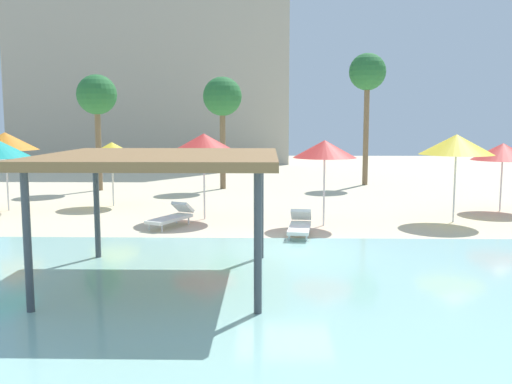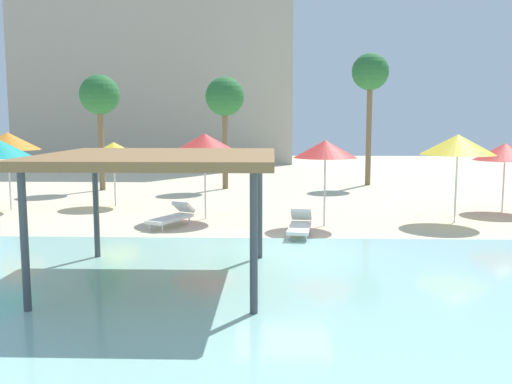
# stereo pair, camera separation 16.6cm
# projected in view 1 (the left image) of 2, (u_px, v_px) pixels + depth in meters

# --- Properties ---
(ground_plane) EXTENTS (80.00, 80.00, 0.00)m
(ground_plane) POSITION_uv_depth(u_px,v_px,m) (284.00, 252.00, 14.65)
(ground_plane) COLOR beige
(lagoon_water) EXTENTS (44.00, 13.50, 0.04)m
(lagoon_water) POSITION_uv_depth(u_px,v_px,m) (293.00, 323.00, 9.44)
(lagoon_water) COLOR #99D1C6
(lagoon_water) RESTS_ON ground
(shade_pavilion) EXTENTS (4.69, 4.69, 2.70)m
(shade_pavilion) POSITION_uv_depth(u_px,v_px,m) (162.00, 161.00, 11.56)
(shade_pavilion) COLOR #42474C
(shade_pavilion) RESTS_ON ground
(beach_umbrella_yellow_1) EXTENTS (2.05, 2.05, 2.53)m
(beach_umbrella_yellow_1) POSITION_uv_depth(u_px,v_px,m) (112.00, 149.00, 22.17)
(beach_umbrella_yellow_1) COLOR silver
(beach_umbrella_yellow_1) RESTS_ON ground
(beach_umbrella_red_3) EXTENTS (2.03, 2.03, 2.75)m
(beach_umbrella_red_3) POSITION_uv_depth(u_px,v_px,m) (325.00, 149.00, 17.97)
(beach_umbrella_red_3) COLOR silver
(beach_umbrella_red_3) RESTS_ON ground
(beach_umbrella_yellow_4) EXTENTS (2.41, 2.41, 2.92)m
(beach_umbrella_yellow_4) POSITION_uv_depth(u_px,v_px,m) (456.00, 145.00, 18.58)
(beach_umbrella_yellow_4) COLOR silver
(beach_umbrella_yellow_4) RESTS_ON ground
(beach_umbrella_red_5) EXTENTS (2.38, 2.38, 2.93)m
(beach_umbrella_red_5) POSITION_uv_depth(u_px,v_px,m) (204.00, 143.00, 19.15)
(beach_umbrella_red_5) COLOR silver
(beach_umbrella_red_5) RESTS_ON ground
(beach_umbrella_red_6) EXTENTS (2.28, 2.28, 2.54)m
(beach_umbrella_red_6) POSITION_uv_depth(u_px,v_px,m) (503.00, 152.00, 20.89)
(beach_umbrella_red_6) COLOR silver
(beach_umbrella_red_6) RESTS_ON ground
(beach_umbrella_orange_7) EXTENTS (2.38, 2.38, 2.94)m
(beach_umbrella_orange_7) POSITION_uv_depth(u_px,v_px,m) (5.00, 141.00, 20.97)
(beach_umbrella_orange_7) COLOR silver
(beach_umbrella_orange_7) RESTS_ON ground
(lounge_chair_0) EXTENTS (0.81, 1.95, 0.74)m
(lounge_chair_0) POSITION_uv_depth(u_px,v_px,m) (300.00, 225.00, 16.58)
(lounge_chair_0) COLOR white
(lounge_chair_0) RESTS_ON ground
(lounge_chair_3) EXTENTS (1.37, 1.97, 0.74)m
(lounge_chair_3) POSITION_uv_depth(u_px,v_px,m) (173.00, 216.00, 18.09)
(lounge_chair_3) COLOR white
(lounge_chair_3) RESTS_ON ground
(palm_tree_0) EXTENTS (1.90, 1.90, 5.54)m
(palm_tree_0) POSITION_uv_depth(u_px,v_px,m) (97.00, 97.00, 26.93)
(palm_tree_0) COLOR brown
(palm_tree_0) RESTS_ON ground
(palm_tree_2) EXTENTS (1.90, 1.90, 6.81)m
(palm_tree_2) POSITION_uv_depth(u_px,v_px,m) (367.00, 75.00, 29.10)
(palm_tree_2) COLOR brown
(palm_tree_2) RESTS_ON ground
(palm_tree_3) EXTENTS (1.90, 1.90, 5.49)m
(palm_tree_3) POSITION_uv_depth(u_px,v_px,m) (222.00, 99.00, 27.58)
(palm_tree_3) COLOR brown
(palm_tree_3) RESTS_ON ground
(hotel_block_0) EXTENTS (21.76, 8.97, 20.54)m
(hotel_block_0) POSITION_uv_depth(u_px,v_px,m) (155.00, 36.00, 46.56)
(hotel_block_0) COLOR #B2A893
(hotel_block_0) RESTS_ON ground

